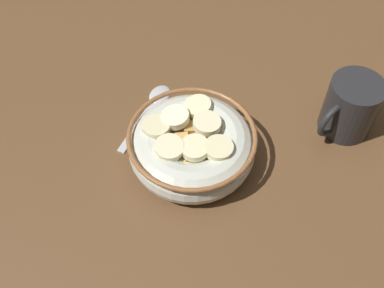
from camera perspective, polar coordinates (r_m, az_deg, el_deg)
name	(u,v)px	position (r cm, az deg, el deg)	size (l,w,h in cm)	color
ground_plane	(192,163)	(59.18, 0.00, -2.31)	(91.37, 91.37, 2.00)	brown
cereal_bowl	(192,145)	(56.10, -0.03, -0.12)	(15.61, 15.61, 5.84)	beige
spoon	(154,102)	(64.01, -4.74, 5.18)	(12.35, 7.49, 0.80)	#B7B7BC
coffee_mug	(350,107)	(61.75, 18.87, 4.31)	(9.30, 6.72, 7.77)	#262628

